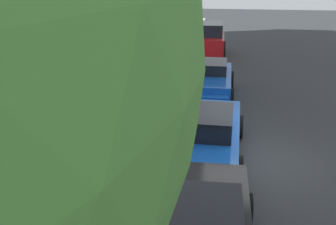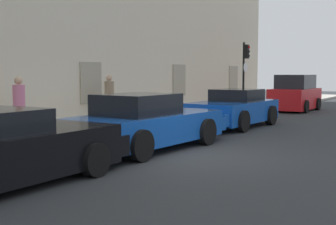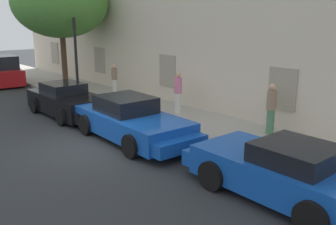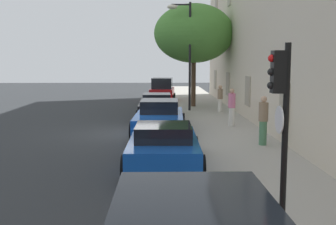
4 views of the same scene
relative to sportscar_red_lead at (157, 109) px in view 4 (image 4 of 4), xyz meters
name	(u,v)px [view 4 (image 4 of 4)]	position (x,y,z in m)	size (l,w,h in m)	color
ground_plane	(130,133)	(4.11, -1.12, -0.60)	(80.00, 80.00, 0.00)	#2B2D30
sidewalk	(225,132)	(4.11, 3.00, -0.53)	(60.00, 3.25, 0.14)	#A8A399
sportscar_red_lead	(157,109)	(0.00, 0.00, 0.00)	(4.66, 2.07, 1.35)	black
sportscar_yellow_flank	(159,120)	(4.46, 0.14, 0.04)	(5.17, 2.35, 1.44)	#144CB2
sportscar_white_middle	(164,147)	(9.86, 0.27, 0.02)	(4.54, 2.21, 1.36)	#144CB2
hatchback_distant	(162,91)	(-9.49, 0.35, 0.22)	(3.66, 2.08, 1.82)	red
tree_near_kerb	(194,34)	(-5.18, 2.36, 4.24)	(5.12, 5.12, 6.58)	#473323
traffic_light	(281,110)	(15.29, 2.07, 1.78)	(0.44, 0.36, 3.27)	black
street_lamp	(183,37)	(-2.96, 1.56, 3.88)	(0.44, 1.42, 6.37)	black
pedestrian_admiring	(232,107)	(3.02, 3.45, 0.44)	(0.45, 0.45, 1.73)	silver
pedestrian_strolling	(220,98)	(-2.17, 3.68, 0.36)	(0.36, 0.36, 1.57)	silver
pedestrian_bystander	(263,120)	(7.30, 3.83, 0.45)	(0.35, 0.35, 1.75)	#4C7F59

